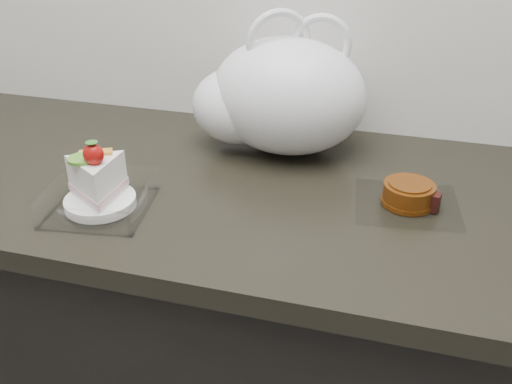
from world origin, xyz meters
The scene contains 4 objects.
counter centered at (0.00, 1.69, 0.45)m, with size 2.04×0.64×0.90m.
cake_tray centered at (-0.16, 1.53, 0.94)m, with size 0.19×0.19×0.13m.
mooncake_wrap centered at (0.36, 1.69, 0.92)m, with size 0.20×0.19×0.04m.
plastic_bag centered at (0.08, 1.85, 1.02)m, with size 0.41×0.34×0.29m.
Camera 1 is at (0.33, 0.77, 1.41)m, focal length 40.00 mm.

